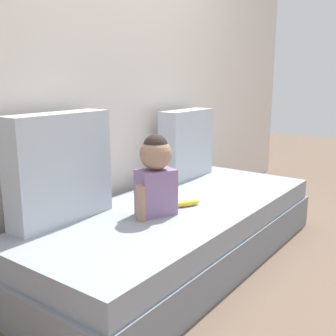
{
  "coord_description": "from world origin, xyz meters",
  "views": [
    {
      "loc": [
        -1.96,
        -1.36,
        1.13
      ],
      "look_at": [
        -0.12,
        0.0,
        0.62
      ],
      "focal_mm": 43.39,
      "sensor_mm": 36.0,
      "label": 1
    }
  ],
  "objects_px": {
    "couch": "(179,233)",
    "throw_pillow_left": "(60,168)",
    "toddler": "(156,173)",
    "banana": "(188,203)",
    "throw_pillow_right": "(186,144)"
  },
  "relations": [
    {
      "from": "couch",
      "to": "throw_pillow_left",
      "type": "distance_m",
      "value": 0.85
    },
    {
      "from": "toddler",
      "to": "banana",
      "type": "xyz_separation_m",
      "value": [
        0.23,
        -0.06,
        -0.22
      ]
    },
    {
      "from": "banana",
      "to": "throw_pillow_right",
      "type": "bearing_deg",
      "value": 34.75
    },
    {
      "from": "throw_pillow_left",
      "to": "toddler",
      "type": "height_order",
      "value": "throw_pillow_left"
    },
    {
      "from": "throw_pillow_right",
      "to": "banana",
      "type": "bearing_deg",
      "value": -145.25
    },
    {
      "from": "toddler",
      "to": "banana",
      "type": "distance_m",
      "value": 0.33
    },
    {
      "from": "throw_pillow_left",
      "to": "banana",
      "type": "distance_m",
      "value": 0.79
    },
    {
      "from": "throw_pillow_left",
      "to": "banana",
      "type": "relative_size",
      "value": 3.53
    },
    {
      "from": "couch",
      "to": "toddler",
      "type": "xyz_separation_m",
      "value": [
        -0.23,
        0.0,
        0.43
      ]
    },
    {
      "from": "couch",
      "to": "banana",
      "type": "xyz_separation_m",
      "value": [
        0.0,
        -0.06,
        0.21
      ]
    },
    {
      "from": "throw_pillow_left",
      "to": "toddler",
      "type": "bearing_deg",
      "value": -43.21
    },
    {
      "from": "throw_pillow_right",
      "to": "banana",
      "type": "height_order",
      "value": "throw_pillow_right"
    },
    {
      "from": "throw_pillow_left",
      "to": "throw_pillow_right",
      "type": "bearing_deg",
      "value": 0.0
    },
    {
      "from": "banana",
      "to": "toddler",
      "type": "bearing_deg",
      "value": 164.59
    },
    {
      "from": "throw_pillow_right",
      "to": "toddler",
      "type": "bearing_deg",
      "value": -157.12
    }
  ]
}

